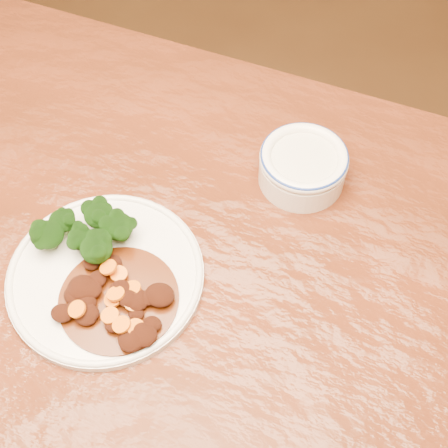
# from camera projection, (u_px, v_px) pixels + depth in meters

# --- Properties ---
(ground) EXTENTS (4.00, 4.00, 0.00)m
(ground) POSITION_uv_depth(u_px,v_px,m) (178.00, 436.00, 1.45)
(ground) COLOR #422310
(ground) RESTS_ON ground
(dining_table) EXTENTS (1.58, 1.04, 0.75)m
(dining_table) POSITION_uv_depth(u_px,v_px,m) (149.00, 308.00, 0.89)
(dining_table) COLOR #57220F
(dining_table) RESTS_ON ground
(dinner_plate) EXTENTS (0.26, 0.26, 0.02)m
(dinner_plate) POSITION_uv_depth(u_px,v_px,m) (106.00, 275.00, 0.82)
(dinner_plate) COLOR silver
(dinner_plate) RESTS_ON dining_table
(broccoli_florets) EXTENTS (0.12, 0.09, 0.05)m
(broccoli_florets) POSITION_uv_depth(u_px,v_px,m) (86.00, 231.00, 0.83)
(broccoli_florets) COLOR #81A555
(broccoli_florets) RESTS_ON dinner_plate
(mince_stew) EXTENTS (0.15, 0.15, 0.03)m
(mince_stew) POSITION_uv_depth(u_px,v_px,m) (114.00, 303.00, 0.79)
(mince_stew) COLOR #4F1B08
(mince_stew) RESTS_ON dinner_plate
(dip_bowl) EXTENTS (0.13, 0.13, 0.06)m
(dip_bowl) POSITION_uv_depth(u_px,v_px,m) (303.00, 165.00, 0.90)
(dip_bowl) COLOR white
(dip_bowl) RESTS_ON dining_table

